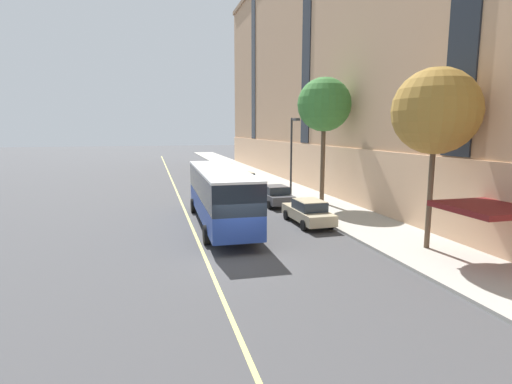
% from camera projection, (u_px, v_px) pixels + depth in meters
% --- Properties ---
extents(ground_plane, '(260.00, 260.00, 0.00)m').
position_uv_depth(ground_plane, '(242.00, 258.00, 18.22)').
color(ground_plane, '#424244').
extents(sidewalk, '(4.70, 160.00, 0.15)m').
position_uv_depth(sidewalk, '(378.00, 229.00, 23.29)').
color(sidewalk, '#ADA89E').
rests_on(sidewalk, ground).
extents(city_bus, '(3.02, 12.59, 3.50)m').
position_uv_depth(city_bus, '(220.00, 193.00, 24.07)').
color(city_bus, navy).
rests_on(city_bus, ground).
extents(parked_car_champagne_0, '(1.99, 4.80, 1.56)m').
position_uv_depth(parked_car_champagne_0, '(308.00, 212.00, 24.65)').
color(parked_car_champagne_0, '#BCAD89').
rests_on(parked_car_champagne_0, ground).
extents(parked_car_darkgray_2, '(2.10, 4.34, 1.56)m').
position_uv_depth(parked_car_darkgray_2, '(275.00, 195.00, 30.80)').
color(parked_car_darkgray_2, '#4C4C51').
rests_on(parked_car_darkgray_2, ground).
extents(parked_car_champagne_3, '(2.06, 4.60, 1.56)m').
position_uv_depth(parked_car_champagne_3, '(244.00, 180.00, 40.28)').
color(parked_car_champagne_3, '#BCAD89').
rests_on(parked_car_champagne_3, ground).
extents(parked_car_champagne_4, '(2.02, 4.81, 1.56)m').
position_uv_depth(parked_car_champagne_4, '(225.00, 169.00, 50.96)').
color(parked_car_champagne_4, '#BCAD89').
rests_on(parked_car_champagne_4, ground).
extents(street_tree_mid_block, '(3.98, 3.98, 8.50)m').
position_uv_depth(street_tree_mid_block, '(436.00, 112.00, 18.38)').
color(street_tree_mid_block, brown).
rests_on(street_tree_mid_block, sidewalk).
extents(street_tree_far_uptown, '(4.05, 4.05, 9.56)m').
position_uv_depth(street_tree_far_uptown, '(324.00, 105.00, 30.05)').
color(street_tree_far_uptown, brown).
rests_on(street_tree_far_uptown, sidewalk).
extents(street_lamp, '(0.36, 1.48, 6.58)m').
position_uv_depth(street_lamp, '(292.00, 150.00, 31.78)').
color(street_lamp, '#2D2D30').
rests_on(street_lamp, sidewalk).
extents(lane_centerline, '(0.16, 140.00, 0.01)m').
position_uv_depth(lane_centerline, '(199.00, 243.00, 20.68)').
color(lane_centerline, '#E0D66B').
rests_on(lane_centerline, ground).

